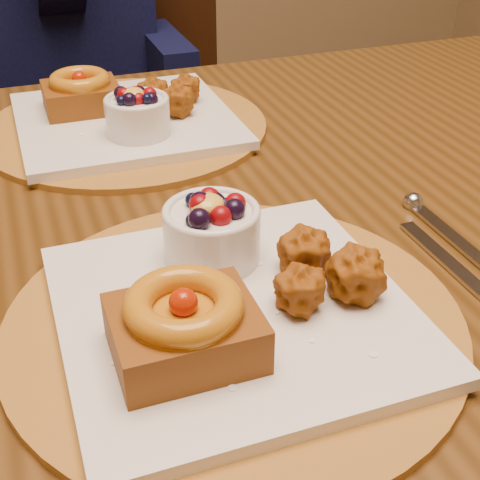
# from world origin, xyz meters

# --- Properties ---
(dining_table) EXTENTS (1.60, 0.90, 0.76)m
(dining_table) POSITION_xyz_m (-0.06, -0.00, 0.68)
(dining_table) COLOR #3B220A
(dining_table) RESTS_ON ground
(place_setting_near) EXTENTS (0.38, 0.38, 0.08)m
(place_setting_near) POSITION_xyz_m (-0.06, -0.22, 0.78)
(place_setting_near) COLOR brown
(place_setting_near) RESTS_ON dining_table
(place_setting_far) EXTENTS (0.38, 0.38, 0.08)m
(place_setting_far) POSITION_xyz_m (-0.06, 0.21, 0.78)
(place_setting_far) COLOR brown
(place_setting_far) RESTS_ON dining_table
(cutlery_near) EXTENTS (0.06, 0.17, 0.00)m
(cutlery_near) POSITION_xyz_m (0.17, -0.20, 0.76)
(cutlery_near) COLOR #B2B2B7
(cutlery_near) RESTS_ON dining_table
(chair_far) EXTENTS (0.53, 0.53, 0.87)m
(chair_far) POSITION_xyz_m (0.05, 0.83, 0.48)
(chair_far) COLOR black
(chair_far) RESTS_ON ground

